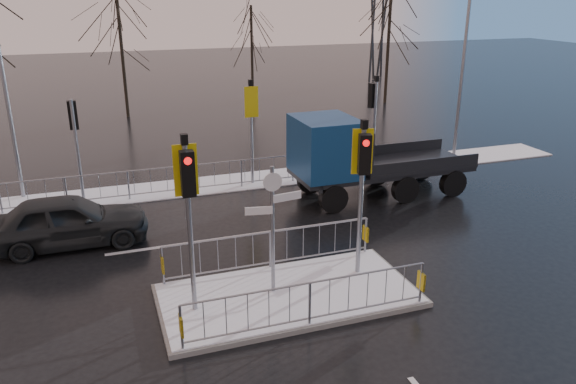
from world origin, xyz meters
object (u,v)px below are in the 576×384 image
object	(u,v)px
traffic_island	(287,283)
flatbed_truck	(349,156)
street_lamp_left	(4,67)
street_lamp_right	(466,55)
car_far_lane	(68,221)

from	to	relation	value
traffic_island	flatbed_truck	xyz separation A→B (m)	(4.18, 5.62, 1.16)
street_lamp_left	flatbed_truck	bearing A→B (deg)	-20.05
traffic_island	street_lamp_right	distance (m)	14.14
traffic_island	street_lamp_right	xyz separation A→B (m)	(10.58, 8.49, 4.00)
flatbed_truck	street_lamp_right	xyz separation A→B (m)	(6.40, 2.87, 2.84)
traffic_island	street_lamp_right	bearing A→B (deg)	38.73
traffic_island	car_far_lane	xyz separation A→B (m)	(-4.87, 4.79, 0.35)
traffic_island	street_lamp_left	xyz separation A→B (m)	(-6.42, 9.49, 4.10)
street_lamp_right	traffic_island	bearing A→B (deg)	-141.27
car_far_lane	street_lamp_left	size ratio (longest dim) A/B	0.53
car_far_lane	flatbed_truck	world-z (taller)	flatbed_truck
car_far_lane	street_lamp_left	world-z (taller)	street_lamp_left
car_far_lane	street_lamp_right	world-z (taller)	street_lamp_right
car_far_lane	street_lamp_left	distance (m)	6.21
car_far_lane	street_lamp_left	bearing A→B (deg)	18.59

